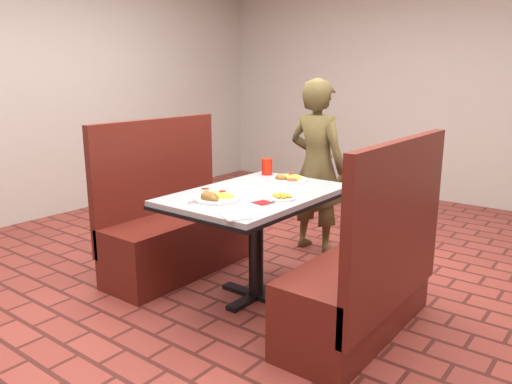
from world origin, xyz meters
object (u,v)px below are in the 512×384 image
(dining_table, at_px, (256,206))
(plantain_plate, at_px, (282,197))
(near_dinner_plate, at_px, (216,195))
(red_tumbler, at_px, (267,167))
(diner_person, at_px, (317,167))
(far_dinner_plate, at_px, (289,177))
(booth_bench_right, at_px, (364,282))
(booth_bench_left, at_px, (174,230))

(dining_table, distance_m, plantain_plate, 0.26)
(near_dinner_plate, bearing_deg, red_tumbler, 104.84)
(diner_person, xyz_separation_m, far_dinner_plate, (0.16, -0.66, 0.04))
(plantain_plate, bearing_deg, red_tumbler, 133.50)
(red_tumbler, bearing_deg, far_dinner_plate, -17.86)
(booth_bench_right, distance_m, plantain_plate, 0.71)
(red_tumbler, bearing_deg, booth_bench_right, -25.15)
(far_dinner_plate, distance_m, red_tumbler, 0.27)
(booth_bench_right, height_order, plantain_plate, booth_bench_right)
(far_dinner_plate, distance_m, plantain_plate, 0.54)
(booth_bench_left, xyz_separation_m, booth_bench_right, (1.60, 0.00, 0.00))
(near_dinner_plate, xyz_separation_m, plantain_plate, (0.30, 0.27, -0.02))
(near_dinner_plate, height_order, far_dinner_plate, near_dinner_plate)
(dining_table, xyz_separation_m, plantain_plate, (0.24, -0.04, 0.11))
(near_dinner_plate, distance_m, plantain_plate, 0.41)
(diner_person, distance_m, far_dinner_plate, 0.68)
(booth_bench_right, height_order, diner_person, diner_person)
(near_dinner_plate, xyz_separation_m, far_dinner_plate, (0.04, 0.74, -0.01))
(dining_table, height_order, booth_bench_left, booth_bench_left)
(plantain_plate, bearing_deg, dining_table, 170.07)
(far_dinner_plate, xyz_separation_m, plantain_plate, (0.26, -0.47, -0.01))
(far_dinner_plate, bearing_deg, booth_bench_left, -151.04)
(diner_person, height_order, near_dinner_plate, diner_person)
(booth_bench_right, bearing_deg, far_dinner_plate, 152.73)
(plantain_plate, relative_size, red_tumbler, 1.49)
(booth_bench_right, xyz_separation_m, red_tumbler, (-1.08, 0.51, 0.48))
(plantain_plate, bearing_deg, diner_person, 110.44)
(far_dinner_plate, relative_size, plantain_plate, 1.53)
(dining_table, relative_size, booth_bench_right, 1.01)
(booth_bench_left, bearing_deg, booth_bench_right, 0.00)
(booth_bench_left, height_order, far_dinner_plate, booth_bench_left)
(diner_person, bearing_deg, plantain_plate, 114.66)
(near_dinner_plate, bearing_deg, far_dinner_plate, 86.96)
(dining_table, relative_size, booth_bench_left, 1.01)
(plantain_plate, bearing_deg, far_dinner_plate, 119.50)
(dining_table, height_order, plantain_plate, plantain_plate)
(booth_bench_left, relative_size, far_dinner_plate, 4.27)
(dining_table, xyz_separation_m, booth_bench_left, (-0.80, 0.00, -0.32))
(diner_person, bearing_deg, booth_bench_left, 64.68)
(booth_bench_right, distance_m, red_tumbler, 1.29)
(far_dinner_plate, relative_size, red_tumbler, 2.28)
(booth_bench_right, distance_m, diner_person, 1.52)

